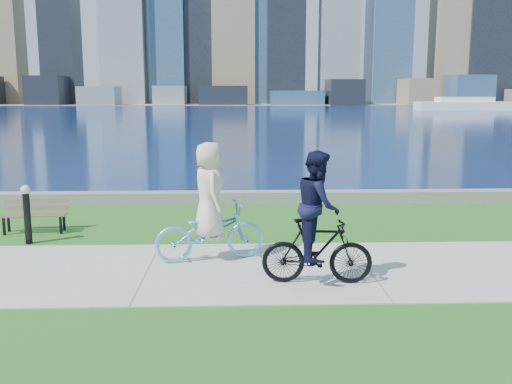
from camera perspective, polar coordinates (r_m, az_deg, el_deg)
ground at (r=10.54m, az=-10.84°, el=-7.81°), size 320.00×320.00×0.00m
concrete_path at (r=10.54m, az=-10.84°, el=-7.75°), size 80.00×3.50×0.02m
seawall at (r=16.47m, az=-7.60°, el=-0.60°), size 90.00×0.50×0.35m
bay_water at (r=81.99m, az=-3.14°, el=7.85°), size 320.00×131.00×0.01m
far_shore at (r=139.95m, az=-2.67°, el=8.81°), size 320.00×30.00×0.12m
city_skyline at (r=140.98m, az=0.81°, el=17.59°), size 176.77×22.79×76.00m
ferry_far at (r=102.87m, az=20.09°, el=8.21°), size 15.86×4.53×2.15m
park_bench at (r=14.01m, az=-21.25°, el=-1.95°), size 1.45×0.58×0.74m
bollard_lamp at (r=12.95m, az=-21.94°, el=-1.71°), size 0.20×0.20×1.26m
cyclist_woman at (r=10.80m, az=-4.68°, el=-2.51°), size 1.22×2.21×2.26m
cyclist_man at (r=9.49m, az=6.17°, el=-3.65°), size 0.74×1.87×2.24m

